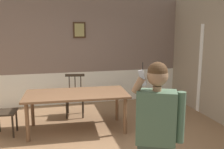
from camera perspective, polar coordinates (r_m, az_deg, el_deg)
The scene contains 5 objects.
room_back_partition at distance 6.71m, azimuth -8.86°, elevation 4.67°, with size 5.87×0.17×2.77m.
dining_table at distance 4.99m, azimuth -8.06°, elevation -5.05°, with size 2.03×1.06×0.76m.
chair_near_window at distance 5.88m, azimuth -8.39°, elevation -4.69°, with size 0.51×0.51×0.95m.
chair_by_doorway at distance 5.18m, azimuth -23.57°, elevation -7.61°, with size 0.44×0.44×0.98m.
person_figure at distance 2.75m, azimuth 10.02°, elevation -12.00°, with size 0.53×0.37×1.67m.
Camera 1 is at (-0.57, -3.80, 2.01)m, focal length 40.33 mm.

